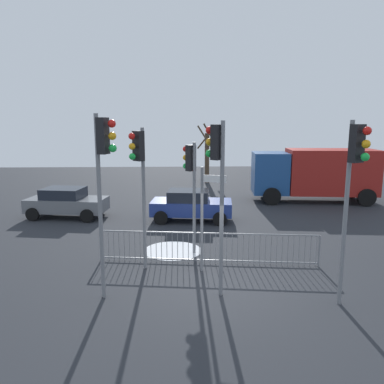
% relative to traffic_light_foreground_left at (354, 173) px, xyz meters
% --- Properties ---
extents(ground_plane, '(60.00, 60.00, 0.00)m').
position_rel_traffic_light_foreground_left_xyz_m(ground_plane, '(-3.23, 1.24, -3.43)').
color(ground_plane, '#26282D').
extents(traffic_light_foreground_left, '(0.40, 0.53, 4.69)m').
position_rel_traffic_light_foreground_left_xyz_m(traffic_light_foreground_left, '(0.00, 0.00, 0.00)').
color(traffic_light_foreground_left, slate).
rests_on(traffic_light_foreground_left, ground).
extents(traffic_light_rear_left, '(0.48, 0.45, 4.68)m').
position_rel_traffic_light_foreground_left_xyz_m(traffic_light_rear_left, '(-3.18, 0.85, -0.01)').
color(traffic_light_rear_left, slate).
rests_on(traffic_light_rear_left, ground).
extents(traffic_light_mid_right, '(0.46, 0.47, 4.48)m').
position_rel_traffic_light_foreground_left_xyz_m(traffic_light_mid_right, '(-5.38, 2.65, -0.15)').
color(traffic_light_mid_right, slate).
rests_on(traffic_light_mid_right, ground).
extents(traffic_light_rear_right, '(0.47, 0.47, 3.97)m').
position_rel_traffic_light_foreground_left_xyz_m(traffic_light_rear_right, '(-3.75, 4.20, -0.52)').
color(traffic_light_rear_right, slate).
rests_on(traffic_light_rear_right, ground).
extents(traffic_light_mid_left, '(0.56, 0.37, 4.85)m').
position_rel_traffic_light_foreground_left_xyz_m(traffic_light_mid_left, '(-6.09, 0.71, 0.11)').
color(traffic_light_mid_left, slate).
rests_on(traffic_light_mid_left, ground).
extents(direction_sign_post, '(0.76, 0.29, 3.31)m').
position_rel_traffic_light_foreground_left_xyz_m(direction_sign_post, '(-3.43, 2.47, -1.59)').
color(direction_sign_post, slate).
rests_on(direction_sign_post, ground).
extents(pedestrian_guard_railing, '(7.24, 0.92, 1.07)m').
position_rel_traffic_light_foreground_left_xyz_m(pedestrian_guard_railing, '(-3.25, 3.06, -2.88)').
color(pedestrian_guard_railing, slate).
rests_on(pedestrian_guard_railing, ground).
extents(car_grey_far, '(4.01, 2.40, 1.47)m').
position_rel_traffic_light_foreground_left_xyz_m(car_grey_far, '(-9.73, 9.58, -2.67)').
color(car_grey_far, slate).
rests_on(car_grey_far, ground).
extents(car_blue_trailing, '(3.97, 2.28, 1.47)m').
position_rel_traffic_light_foreground_left_xyz_m(car_blue_trailing, '(-3.60, 8.72, -2.67)').
color(car_blue_trailing, navy).
rests_on(car_blue_trailing, ground).
extents(delivery_truck, '(7.26, 3.34, 3.10)m').
position_rel_traffic_light_foreground_left_xyz_m(delivery_truck, '(3.88, 12.89, -1.69)').
color(delivery_truck, maroon).
rests_on(delivery_truck, ground).
extents(bare_tree_left, '(1.61, 1.59, 4.59)m').
position_rel_traffic_light_foreground_left_xyz_m(bare_tree_left, '(-1.87, 20.27, -1.21)').
color(bare_tree_left, '#473828').
rests_on(bare_tree_left, ground).
extents(snow_patch_kerb, '(2.13, 2.13, 0.01)m').
position_rel_traffic_light_foreground_left_xyz_m(snow_patch_kerb, '(-4.42, 4.38, -3.42)').
color(snow_patch_kerb, white).
rests_on(snow_patch_kerb, ground).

